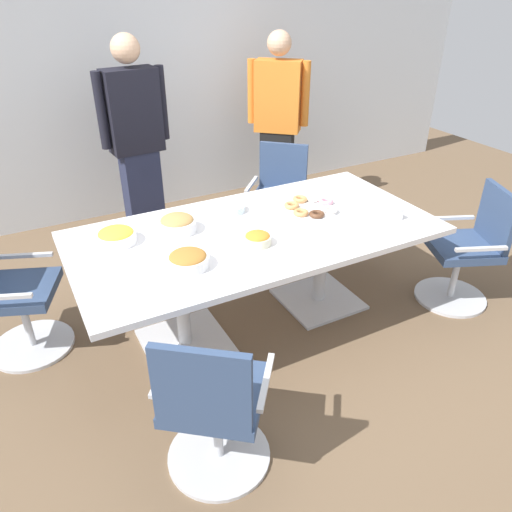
# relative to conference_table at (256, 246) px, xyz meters

# --- Properties ---
(ground_plane) EXTENTS (10.00, 10.00, 0.01)m
(ground_plane) POSITION_rel_conference_table_xyz_m (0.00, 0.00, -0.63)
(ground_plane) COLOR brown
(back_wall) EXTENTS (8.00, 0.10, 2.80)m
(back_wall) POSITION_rel_conference_table_xyz_m (0.00, 2.40, 0.77)
(back_wall) COLOR silver
(back_wall) RESTS_ON ground
(conference_table) EXTENTS (2.40, 1.20, 0.75)m
(conference_table) POSITION_rel_conference_table_xyz_m (0.00, 0.00, 0.00)
(conference_table) COLOR white
(conference_table) RESTS_ON ground
(office_chair_0) EXTENTS (0.76, 0.76, 0.91)m
(office_chair_0) POSITION_rel_conference_table_xyz_m (-0.75, -0.99, -0.22)
(office_chair_0) COLOR silver
(office_chair_0) RESTS_ON ground
(office_chair_1) EXTENTS (0.71, 0.71, 0.91)m
(office_chair_1) POSITION_rel_conference_table_xyz_m (1.53, -0.48, -0.22)
(office_chair_1) COLOR silver
(office_chair_1) RESTS_ON ground
(office_chair_2) EXTENTS (0.76, 0.76, 0.91)m
(office_chair_2) POSITION_rel_conference_table_xyz_m (0.76, 0.98, -0.22)
(office_chair_2) COLOR silver
(office_chair_2) RESTS_ON ground
(office_chair_3) EXTENTS (0.70, 0.70, 0.91)m
(office_chair_3) POSITION_rel_conference_table_xyz_m (-1.53, 0.48, -0.22)
(office_chair_3) COLOR silver
(office_chair_3) RESTS_ON ground
(person_standing_0) EXTENTS (0.61, 0.25, 1.82)m
(person_standing_0) POSITION_rel_conference_table_xyz_m (-0.31, 1.62, 0.33)
(person_standing_0) COLOR #232842
(person_standing_0) RESTS_ON ground
(person_standing_1) EXTENTS (0.51, 0.46, 1.77)m
(person_standing_1) POSITION_rel_conference_table_xyz_m (1.13, 1.67, 0.30)
(person_standing_1) COLOR black
(person_standing_1) RESTS_ON ground
(snack_bowl_chips_orange) EXTENTS (0.17, 0.17, 0.08)m
(snack_bowl_chips_orange) POSITION_rel_conference_table_xyz_m (-0.08, -0.18, 0.17)
(snack_bowl_chips_orange) COLOR beige
(snack_bowl_chips_orange) RESTS_ON conference_table
(snack_bowl_chips_yellow) EXTENTS (0.25, 0.25, 0.10)m
(snack_bowl_chips_yellow) POSITION_rel_conference_table_xyz_m (-0.86, 0.25, 0.17)
(snack_bowl_chips_yellow) COLOR white
(snack_bowl_chips_yellow) RESTS_ON conference_table
(snack_bowl_cookies) EXTENTS (0.24, 0.24, 0.12)m
(snack_bowl_cookies) POSITION_rel_conference_table_xyz_m (-0.46, 0.22, 0.18)
(snack_bowl_cookies) COLOR white
(snack_bowl_cookies) RESTS_ON conference_table
(snack_bowl_pretzels) EXTENTS (0.25, 0.25, 0.10)m
(snack_bowl_pretzels) POSITION_rel_conference_table_xyz_m (-0.56, -0.23, 0.17)
(snack_bowl_pretzels) COLOR white
(snack_bowl_pretzels) RESTS_ON conference_table
(donut_platter) EXTENTS (0.38, 0.38, 0.04)m
(donut_platter) POSITION_rel_conference_table_xyz_m (0.50, 0.10, 0.14)
(donut_platter) COLOR white
(donut_platter) RESTS_ON conference_table
(plate_stack) EXTENTS (0.19, 0.19, 0.05)m
(plate_stack) POSITION_rel_conference_table_xyz_m (-0.02, 0.34, 0.15)
(plate_stack) COLOR white
(plate_stack) RESTS_ON conference_table
(napkin_pile) EXTENTS (0.15, 0.15, 0.08)m
(napkin_pile) POSITION_rel_conference_table_xyz_m (0.88, -0.27, 0.17)
(napkin_pile) COLOR white
(napkin_pile) RESTS_ON conference_table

